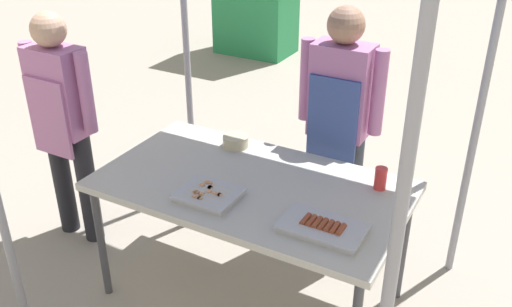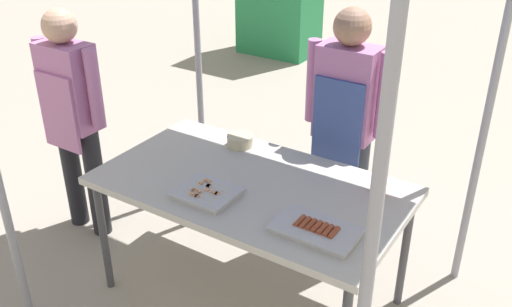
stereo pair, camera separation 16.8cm
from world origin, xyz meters
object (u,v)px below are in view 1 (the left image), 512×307
Objects in this scene: stall_table at (251,192)px; condiment_bowl at (236,141)px; tray_grilled_sausages at (323,227)px; drink_cup_near_edge at (381,178)px; vendor_woman at (339,114)px; customer_nearby at (62,114)px; tray_meat_skewers at (209,194)px.

condiment_bowl reaches higher than stall_table.
stall_table is 0.54m from tray_grilled_sausages.
tray_grilled_sausages is at bearing -102.76° from drink_cup_near_edge.
drink_cup_near_edge is at bearing 132.97° from vendor_woman.
drink_cup_near_edge is (0.60, 0.27, 0.11)m from stall_table.
stall_table is at bearing 74.15° from vendor_woman.
condiment_bowl is at bearing 38.07° from vendor_woman.
tray_grilled_sausages is 0.25× the size of vendor_woman.
condiment_bowl is at bearing 131.63° from stall_table.
tray_grilled_sausages is 3.29× the size of drink_cup_near_edge.
stall_table is at bearing -48.37° from condiment_bowl.
tray_grilled_sausages is (0.49, -0.21, 0.07)m from stall_table.
customer_nearby reaches higher than drink_cup_near_edge.
condiment_bowl is 1.07m from customer_nearby.
tray_meat_skewers reaches higher than stall_table.
stall_table is 5.32× the size of tray_meat_skewers.
stall_table is 4.13× the size of tray_grilled_sausages.
stall_table is 1.31m from customer_nearby.
vendor_woman is (0.32, 0.93, 0.14)m from tray_meat_skewers.
condiment_bowl is at bearing 107.17° from tray_meat_skewers.
customer_nearby reaches higher than tray_grilled_sausages.
stall_table is at bearing -155.81° from drink_cup_near_edge.
tray_meat_skewers is at bearing -9.57° from customer_nearby.
stall_table is at bearing 156.47° from tray_grilled_sausages.
tray_grilled_sausages is 0.26× the size of customer_nearby.
tray_meat_skewers is 1.20m from customer_nearby.
vendor_woman is 1.03× the size of customer_nearby.
stall_table is 0.44m from condiment_bowl.
condiment_bowl reaches higher than tray_grilled_sausages.
vendor_woman is (0.48, 0.38, 0.13)m from condiment_bowl.
stall_table is at bearing 1.17° from customer_nearby.
vendor_woman is at bearing 25.94° from customer_nearby.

